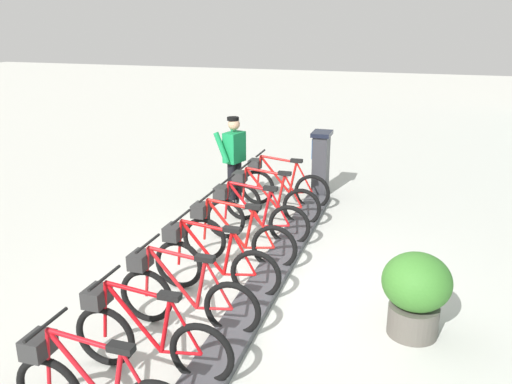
{
  "coord_description": "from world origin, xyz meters",
  "views": [
    {
      "loc": [
        -1.79,
        6.05,
        3.41
      ],
      "look_at": [
        0.5,
        -1.35,
        0.9
      ],
      "focal_mm": 38.05,
      "sensor_mm": 36.0,
      "label": 1
    }
  ],
  "objects_px": {
    "bike_docked_4": "(211,262)",
    "bike_docked_2": "(252,216)",
    "bike_docked_1": "(268,199)",
    "bike_docked_3": "(234,237)",
    "planter_bush": "(416,291)",
    "worker_near_rack": "(234,157)",
    "bike_docked_5": "(182,294)",
    "bike_docked_6": "(145,336)",
    "payment_kiosk": "(321,162)",
    "bike_docked_0": "(281,185)"
  },
  "relations": [
    {
      "from": "worker_near_rack",
      "to": "planter_bush",
      "type": "bearing_deg",
      "value": 132.94
    },
    {
      "from": "bike_docked_4",
      "to": "planter_bush",
      "type": "height_order",
      "value": "bike_docked_4"
    },
    {
      "from": "bike_docked_1",
      "to": "worker_near_rack",
      "type": "bearing_deg",
      "value": -42.1
    },
    {
      "from": "bike_docked_5",
      "to": "bike_docked_0",
      "type": "bearing_deg",
      "value": -90.0
    },
    {
      "from": "bike_docked_4",
      "to": "bike_docked_2",
      "type": "bearing_deg",
      "value": -90.0
    },
    {
      "from": "worker_near_rack",
      "to": "planter_bush",
      "type": "height_order",
      "value": "worker_near_rack"
    },
    {
      "from": "bike_docked_5",
      "to": "bike_docked_2",
      "type": "bearing_deg",
      "value": -90.0
    },
    {
      "from": "bike_docked_6",
      "to": "payment_kiosk",
      "type": "bearing_deg",
      "value": -95.27
    },
    {
      "from": "bike_docked_2",
      "to": "bike_docked_3",
      "type": "height_order",
      "value": "same"
    },
    {
      "from": "payment_kiosk",
      "to": "bike_docked_0",
      "type": "distance_m",
      "value": 1.13
    },
    {
      "from": "bike_docked_3",
      "to": "bike_docked_4",
      "type": "height_order",
      "value": "same"
    },
    {
      "from": "worker_near_rack",
      "to": "bike_docked_5",
      "type": "bearing_deg",
      "value": 101.65
    },
    {
      "from": "bike_docked_4",
      "to": "worker_near_rack",
      "type": "distance_m",
      "value": 3.57
    },
    {
      "from": "bike_docked_4",
      "to": "payment_kiosk",
      "type": "bearing_deg",
      "value": -97.33
    },
    {
      "from": "bike_docked_3",
      "to": "bike_docked_6",
      "type": "bearing_deg",
      "value": 90.0
    },
    {
      "from": "bike_docked_3",
      "to": "bike_docked_5",
      "type": "bearing_deg",
      "value": 90.0
    },
    {
      "from": "bike_docked_1",
      "to": "bike_docked_2",
      "type": "relative_size",
      "value": 1.0
    },
    {
      "from": "bike_docked_3",
      "to": "planter_bush",
      "type": "relative_size",
      "value": 1.77
    },
    {
      "from": "bike_docked_0",
      "to": "worker_near_rack",
      "type": "bearing_deg",
      "value": 4.72
    },
    {
      "from": "payment_kiosk",
      "to": "bike_docked_5",
      "type": "bearing_deg",
      "value": 83.87
    },
    {
      "from": "worker_near_rack",
      "to": "bike_docked_3",
      "type": "bearing_deg",
      "value": 109.17
    },
    {
      "from": "bike_docked_3",
      "to": "bike_docked_5",
      "type": "distance_m",
      "value": 1.75
    },
    {
      "from": "planter_bush",
      "to": "bike_docked_4",
      "type": "bearing_deg",
      "value": -5.25
    },
    {
      "from": "bike_docked_4",
      "to": "bike_docked_6",
      "type": "height_order",
      "value": "same"
    },
    {
      "from": "bike_docked_5",
      "to": "planter_bush",
      "type": "bearing_deg",
      "value": -165.66
    },
    {
      "from": "planter_bush",
      "to": "bike_docked_0",
      "type": "bearing_deg",
      "value": -55.99
    },
    {
      "from": "bike_docked_1",
      "to": "planter_bush",
      "type": "xyz_separation_m",
      "value": [
        -2.52,
        2.86,
        0.11
      ]
    },
    {
      "from": "bike_docked_1",
      "to": "worker_near_rack",
      "type": "height_order",
      "value": "worker_near_rack"
    },
    {
      "from": "bike_docked_2",
      "to": "worker_near_rack",
      "type": "bearing_deg",
      "value": -62.11
    },
    {
      "from": "planter_bush",
      "to": "bike_docked_5",
      "type": "bearing_deg",
      "value": 14.34
    },
    {
      "from": "payment_kiosk",
      "to": "bike_docked_1",
      "type": "distance_m",
      "value": 1.92
    },
    {
      "from": "bike_docked_5",
      "to": "worker_near_rack",
      "type": "bearing_deg",
      "value": -78.35
    },
    {
      "from": "bike_docked_1",
      "to": "bike_docked_3",
      "type": "bearing_deg",
      "value": 90.0
    },
    {
      "from": "bike_docked_2",
      "to": "bike_docked_4",
      "type": "height_order",
      "value": "same"
    },
    {
      "from": "bike_docked_4",
      "to": "planter_bush",
      "type": "distance_m",
      "value": 2.53
    },
    {
      "from": "bike_docked_0",
      "to": "bike_docked_5",
      "type": "height_order",
      "value": "same"
    },
    {
      "from": "worker_near_rack",
      "to": "planter_bush",
      "type": "relative_size",
      "value": 1.71
    },
    {
      "from": "bike_docked_2",
      "to": "bike_docked_3",
      "type": "bearing_deg",
      "value": 90.0
    },
    {
      "from": "planter_bush",
      "to": "bike_docked_6",
      "type": "bearing_deg",
      "value": 31.1
    },
    {
      "from": "bike_docked_2",
      "to": "planter_bush",
      "type": "distance_m",
      "value": 3.21
    },
    {
      "from": "bike_docked_2",
      "to": "bike_docked_1",
      "type": "bearing_deg",
      "value": -90.0
    },
    {
      "from": "bike_docked_1",
      "to": "bike_docked_2",
      "type": "bearing_deg",
      "value": 90.0
    },
    {
      "from": "payment_kiosk",
      "to": "bike_docked_6",
      "type": "relative_size",
      "value": 0.74
    },
    {
      "from": "bike_docked_2",
      "to": "bike_docked_5",
      "type": "distance_m",
      "value": 2.63
    },
    {
      "from": "payment_kiosk",
      "to": "planter_bush",
      "type": "bearing_deg",
      "value": 112.6
    },
    {
      "from": "payment_kiosk",
      "to": "bike_docked_2",
      "type": "bearing_deg",
      "value": 78.02
    },
    {
      "from": "bike_docked_4",
      "to": "bike_docked_6",
      "type": "relative_size",
      "value": 1.0
    },
    {
      "from": "bike_docked_2",
      "to": "bike_docked_4",
      "type": "distance_m",
      "value": 1.75
    },
    {
      "from": "worker_near_rack",
      "to": "bike_docked_4",
      "type": "bearing_deg",
      "value": 104.52
    },
    {
      "from": "bike_docked_2",
      "to": "bike_docked_4",
      "type": "relative_size",
      "value": 1.0
    }
  ]
}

